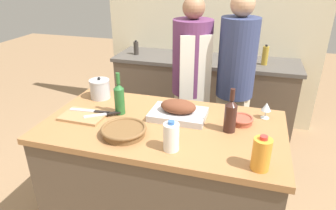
# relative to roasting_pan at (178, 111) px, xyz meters

# --- Properties ---
(kitchen_island) EXTENTS (1.57, 0.85, 0.91)m
(kitchen_island) POSITION_rel_roasting_pan_xyz_m (-0.08, -0.12, -0.51)
(kitchen_island) COLOR brown
(kitchen_island) RESTS_ON ground_plane
(back_counter) EXTENTS (2.10, 0.60, 0.90)m
(back_counter) POSITION_rel_roasting_pan_xyz_m (-0.08, 1.53, -0.51)
(back_counter) COLOR brown
(back_counter) RESTS_ON ground_plane
(back_wall) EXTENTS (2.60, 0.10, 2.55)m
(back_wall) POSITION_rel_roasting_pan_xyz_m (-0.08, 1.88, 0.31)
(back_wall) COLOR beige
(back_wall) RESTS_ON ground_plane
(roasting_pan) EXTENTS (0.38, 0.26, 0.13)m
(roasting_pan) POSITION_rel_roasting_pan_xyz_m (0.00, 0.00, 0.00)
(roasting_pan) COLOR #BCBCC1
(roasting_pan) RESTS_ON kitchen_island
(wicker_basket) EXTENTS (0.28, 0.28, 0.06)m
(wicker_basket) POSITION_rel_roasting_pan_xyz_m (-0.26, -0.32, -0.02)
(wicker_basket) COLOR brown
(wicker_basket) RESTS_ON kitchen_island
(cutting_board) EXTENTS (0.30, 0.21, 0.02)m
(cutting_board) POSITION_rel_roasting_pan_xyz_m (-0.63, -0.18, -0.04)
(cutting_board) COLOR #AD7F51
(cutting_board) RESTS_ON kitchen_island
(stock_pot) EXTENTS (0.16, 0.16, 0.17)m
(stock_pot) POSITION_rel_roasting_pan_xyz_m (-0.67, 0.16, 0.03)
(stock_pot) COLOR #B7B7BC
(stock_pot) RESTS_ON kitchen_island
(mixing_bowl) EXTENTS (0.16, 0.16, 0.04)m
(mixing_bowl) POSITION_rel_roasting_pan_xyz_m (0.42, 0.04, -0.02)
(mixing_bowl) COLOR #A84C38
(mixing_bowl) RESTS_ON kitchen_island
(juice_jug) EXTENTS (0.09, 0.09, 0.19)m
(juice_jug) POSITION_rel_roasting_pan_xyz_m (0.54, -0.44, 0.04)
(juice_jug) COLOR orange
(juice_jug) RESTS_ON kitchen_island
(milk_jug) EXTENTS (0.09, 0.09, 0.18)m
(milk_jug) POSITION_rel_roasting_pan_xyz_m (0.06, -0.39, 0.03)
(milk_jug) COLOR white
(milk_jug) RESTS_ON kitchen_island
(wine_bottle_green) EXTENTS (0.08, 0.08, 0.29)m
(wine_bottle_green) POSITION_rel_roasting_pan_xyz_m (0.35, -0.09, 0.06)
(wine_bottle_green) COLOR #381E19
(wine_bottle_green) RESTS_ON kitchen_island
(wine_bottle_dark) EXTENTS (0.07, 0.07, 0.30)m
(wine_bottle_dark) POSITION_rel_roasting_pan_xyz_m (-0.41, -0.05, 0.07)
(wine_bottle_dark) COLOR #28662D
(wine_bottle_dark) RESTS_ON kitchen_island
(wine_glass_left) EXTENTS (0.07, 0.07, 0.11)m
(wine_glass_left) POSITION_rel_roasting_pan_xyz_m (0.57, 0.16, 0.03)
(wine_glass_left) COLOR silver
(wine_glass_left) RESTS_ON kitchen_island
(knife_chef) EXTENTS (0.30, 0.06, 0.01)m
(knife_chef) POSITION_rel_roasting_pan_xyz_m (-0.60, -0.12, -0.03)
(knife_chef) COLOR #B7B7BC
(knife_chef) RESTS_ON cutting_board
(knife_paring) EXTENTS (0.22, 0.16, 0.01)m
(knife_paring) POSITION_rel_roasting_pan_xyz_m (-0.49, -0.14, -0.03)
(knife_paring) COLOR #B7B7BC
(knife_paring) RESTS_ON cutting_board
(condiment_bottle_tall) EXTENTS (0.06, 0.06, 0.17)m
(condiment_bottle_tall) POSITION_rel_roasting_pan_xyz_m (-0.90, 1.48, 0.01)
(condiment_bottle_tall) COLOR #332D28
(condiment_bottle_tall) RESTS_ON back_counter
(condiment_bottle_short) EXTENTS (0.05, 0.05, 0.19)m
(condiment_bottle_short) POSITION_rel_roasting_pan_xyz_m (-0.32, 1.48, 0.02)
(condiment_bottle_short) COLOR #234C28
(condiment_bottle_short) RESTS_ON back_counter
(condiment_bottle_extra) EXTENTS (0.06, 0.06, 0.22)m
(condiment_bottle_extra) POSITION_rel_roasting_pan_xyz_m (0.57, 1.48, 0.04)
(condiment_bottle_extra) COLOR #B28E2D
(condiment_bottle_extra) RESTS_ON back_counter
(person_cook_aproned) EXTENTS (0.37, 0.39, 1.64)m
(person_cook_aproned) POSITION_rel_roasting_pan_xyz_m (-0.08, 0.77, -0.06)
(person_cook_aproned) COLOR beige
(person_cook_aproned) RESTS_ON ground_plane
(person_cook_guest) EXTENTS (0.32, 0.32, 1.68)m
(person_cook_guest) POSITION_rel_roasting_pan_xyz_m (0.32, 0.76, -0.03)
(person_cook_guest) COLOR beige
(person_cook_guest) RESTS_ON ground_plane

